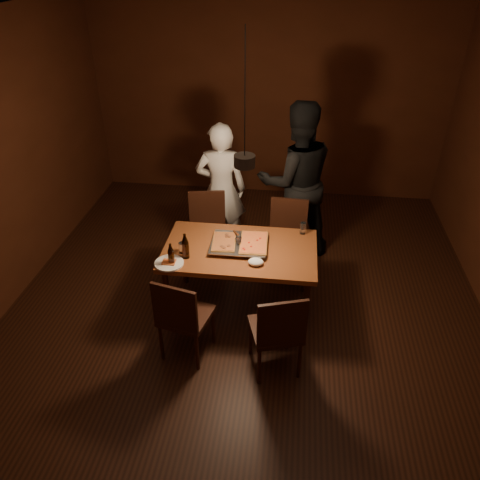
# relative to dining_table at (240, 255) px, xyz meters

# --- Properties ---
(room_shell) EXTENTS (6.00, 6.00, 6.00)m
(room_shell) POSITION_rel_dining_table_xyz_m (0.06, -0.18, 0.72)
(room_shell) COLOR #33180D
(room_shell) RESTS_ON ground
(dining_table) EXTENTS (1.50, 0.90, 0.75)m
(dining_table) POSITION_rel_dining_table_xyz_m (0.00, 0.00, 0.00)
(dining_table) COLOR brown
(dining_table) RESTS_ON floor
(chair_far_left) EXTENTS (0.49, 0.49, 0.49)m
(chair_far_left) POSITION_rel_dining_table_xyz_m (-0.48, 0.80, -0.14)
(chair_far_left) COLOR #38190F
(chair_far_left) RESTS_ON floor
(chair_far_right) EXTENTS (0.44, 0.44, 0.49)m
(chair_far_right) POSITION_rel_dining_table_xyz_m (0.45, 0.74, -0.14)
(chair_far_right) COLOR #38190F
(chair_far_right) RESTS_ON floor
(chair_near_left) EXTENTS (0.51, 0.51, 0.49)m
(chair_near_left) POSITION_rel_dining_table_xyz_m (-0.43, -0.76, -0.14)
(chair_near_left) COLOR #38190F
(chair_near_left) RESTS_ON floor
(chair_near_right) EXTENTS (0.53, 0.53, 0.49)m
(chair_near_right) POSITION_rel_dining_table_xyz_m (0.43, -0.84, -0.14)
(chair_near_right) COLOR #38190F
(chair_near_right) RESTS_ON floor
(pizza_tray) EXTENTS (0.57, 0.48, 0.05)m
(pizza_tray) POSITION_rel_dining_table_xyz_m (-0.01, 0.03, 0.10)
(pizza_tray) COLOR silver
(pizza_tray) RESTS_ON dining_table
(pizza_meat) EXTENTS (0.25, 0.37, 0.02)m
(pizza_meat) POSITION_rel_dining_table_xyz_m (-0.16, 0.02, 0.13)
(pizza_meat) COLOR maroon
(pizza_meat) RESTS_ON pizza_tray
(pizza_cheese) EXTENTS (0.28, 0.43, 0.02)m
(pizza_cheese) POSITION_rel_dining_table_xyz_m (0.13, 0.04, 0.13)
(pizza_cheese) COLOR gold
(pizza_cheese) RESTS_ON pizza_tray
(spatula) EXTENTS (0.19, 0.25, 0.04)m
(spatula) POSITION_rel_dining_table_xyz_m (-0.00, 0.06, 0.14)
(spatula) COLOR silver
(spatula) RESTS_ON pizza_tray
(beer_bottle_a) EXTENTS (0.06, 0.06, 0.22)m
(beer_bottle_a) POSITION_rel_dining_table_xyz_m (-0.60, -0.34, 0.19)
(beer_bottle_a) COLOR black
(beer_bottle_a) RESTS_ON dining_table
(beer_bottle_b) EXTENTS (0.07, 0.07, 0.26)m
(beer_bottle_b) POSITION_rel_dining_table_xyz_m (-0.49, -0.21, 0.20)
(beer_bottle_b) COLOR black
(beer_bottle_b) RESTS_ON dining_table
(water_glass_left) EXTENTS (0.07, 0.07, 0.11)m
(water_glass_left) POSITION_rel_dining_table_xyz_m (-0.55, -0.13, 0.13)
(water_glass_left) COLOR silver
(water_glass_left) RESTS_ON dining_table
(water_glass_right) EXTENTS (0.06, 0.06, 0.12)m
(water_glass_right) POSITION_rel_dining_table_xyz_m (0.61, 0.36, 0.14)
(water_glass_right) COLOR silver
(water_glass_right) RESTS_ON dining_table
(plate_slice) EXTENTS (0.27, 0.27, 0.03)m
(plate_slice) POSITION_rel_dining_table_xyz_m (-0.63, -0.34, 0.08)
(plate_slice) COLOR white
(plate_slice) RESTS_ON dining_table
(napkin) EXTENTS (0.15, 0.11, 0.06)m
(napkin) POSITION_rel_dining_table_xyz_m (0.18, -0.25, 0.10)
(napkin) COLOR white
(napkin) RESTS_ON dining_table
(diner_white) EXTENTS (0.62, 0.43, 1.63)m
(diner_white) POSITION_rel_dining_table_xyz_m (-0.37, 1.14, 0.14)
(diner_white) COLOR white
(diner_white) RESTS_ON floor
(diner_dark) EXTENTS (1.08, 0.94, 1.89)m
(diner_dark) POSITION_rel_dining_table_xyz_m (0.51, 1.20, 0.27)
(diner_dark) COLOR black
(diner_dark) RESTS_ON floor
(pendant_lamp) EXTENTS (0.18, 0.18, 1.10)m
(pendant_lamp) POSITION_rel_dining_table_xyz_m (0.06, -0.18, 1.08)
(pendant_lamp) COLOR black
(pendant_lamp) RESTS_ON ceiling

